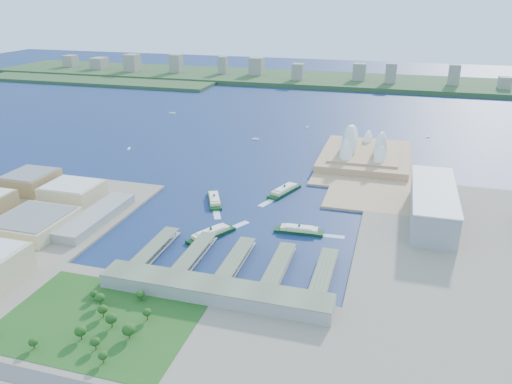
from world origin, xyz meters
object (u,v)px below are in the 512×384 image
(opera_house, at_px, (366,141))
(toaster_building, at_px, (433,204))
(ferry_a, at_px, (214,198))
(ferry_b, at_px, (284,189))
(ferry_c, at_px, (211,232))
(ferry_d, at_px, (299,228))

(opera_house, height_order, toaster_building, opera_house)
(opera_house, bearing_deg, ferry_a, -127.18)
(toaster_building, bearing_deg, opera_house, 114.23)
(ferry_b, distance_m, ferry_c, 150.07)
(opera_house, relative_size, ferry_a, 3.28)
(opera_house, xyz_separation_m, ferry_a, (-164.55, -216.95, -26.81))
(opera_house, distance_m, ferry_a, 273.61)
(ferry_a, bearing_deg, opera_house, 27.86)
(toaster_building, height_order, ferry_b, toaster_building)
(ferry_b, height_order, ferry_c, ferry_b)
(opera_house, xyz_separation_m, toaster_building, (90.00, -200.00, -11.50))
(ferry_d, bearing_deg, opera_house, -12.58)
(opera_house, relative_size, toaster_building, 1.16)
(ferry_a, bearing_deg, ferry_b, 10.18)
(opera_house, bearing_deg, toaster_building, -65.77)
(ferry_d, bearing_deg, ferry_b, 18.32)
(ferry_c, height_order, ferry_d, ferry_c)
(toaster_building, bearing_deg, ferry_d, -152.79)
(ferry_b, bearing_deg, opera_house, 81.49)
(ferry_a, relative_size, ferry_d, 1.04)
(ferry_a, relative_size, ferry_b, 0.94)
(ferry_c, bearing_deg, ferry_a, -42.19)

